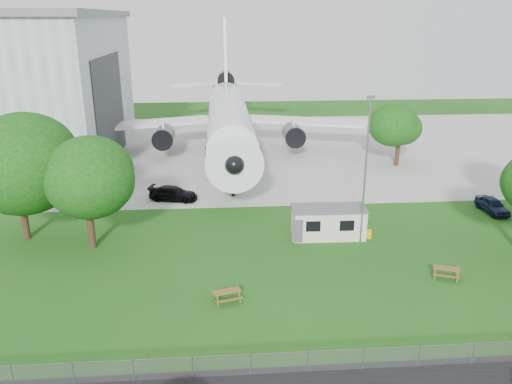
{
  "coord_description": "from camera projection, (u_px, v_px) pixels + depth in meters",
  "views": [
    {
      "loc": [
        -3.32,
        -30.92,
        17.73
      ],
      "look_at": [
        -0.39,
        8.0,
        4.0
      ],
      "focal_mm": 35.0,
      "sensor_mm": 36.0,
      "label": 1
    }
  ],
  "objects": [
    {
      "name": "tree_west_small",
      "position": [
        85.0,
        178.0,
        38.66
      ],
      "size": [
        7.23,
        7.23,
        9.53
      ],
      "color": "#382619",
      "rests_on": "ground"
    },
    {
      "name": "concrete_apron",
      "position": [
        243.0,
        149.0,
        70.95
      ],
      "size": [
        120.0,
        46.0,
        0.03
      ],
      "primitive_type": "cube",
      "color": "#B7B7B2",
      "rests_on": "ground"
    },
    {
      "name": "site_cabin",
      "position": [
        328.0,
        222.0,
        42.21
      ],
      "size": [
        6.78,
        2.83,
        2.62
      ],
      "color": "silver",
      "rests_on": "ground"
    },
    {
      "name": "picnic_east",
      "position": [
        445.0,
        277.0,
        35.92
      ],
      "size": [
        2.22,
        2.05,
        0.76
      ],
      "primitive_type": null,
      "rotation": [
        0.0,
        0.0,
        -0.37
      ],
      "color": "brown",
      "rests_on": "ground"
    },
    {
      "name": "lamp_mast",
      "position": [
        365.0,
        173.0,
        39.63
      ],
      "size": [
        0.16,
        0.16,
        12.0
      ],
      "primitive_type": "cylinder",
      "color": "slate",
      "rests_on": "ground"
    },
    {
      "name": "fence",
      "position": [
        288.0,
        373.0,
        26.27
      ],
      "size": [
        58.0,
        0.04,
        1.3
      ],
      "primitive_type": "cube",
      "color": "gray",
      "rests_on": "ground"
    },
    {
      "name": "car_ne_hatch",
      "position": [
        492.0,
        205.0,
        47.67
      ],
      "size": [
        1.88,
        4.27,
        1.43
      ],
      "primitive_type": "imported",
      "rotation": [
        0.0,
        0.0,
        0.05
      ],
      "color": "black",
      "rests_on": "ground"
    },
    {
      "name": "picnic_west",
      "position": [
        227.0,
        301.0,
        32.96
      ],
      "size": [
        2.14,
        1.93,
        0.76
      ],
      "primitive_type": null,
      "rotation": [
        0.0,
        0.0,
        0.27
      ],
      "color": "brown",
      "rests_on": "ground"
    },
    {
      "name": "tree_west_big",
      "position": [
        15.0,
        163.0,
        40.07
      ],
      "size": [
        8.87,
        8.87,
        11.09
      ],
      "color": "#382619",
      "rests_on": "ground"
    },
    {
      "name": "airliner",
      "position": [
        228.0,
        115.0,
        67.04
      ],
      "size": [
        46.36,
        47.73,
        17.69
      ],
      "color": "white",
      "rests_on": "ground"
    },
    {
      "name": "ground",
      "position": [
        270.0,
        283.0,
        35.21
      ],
      "size": [
        160.0,
        160.0,
        0.0
      ],
      "primitive_type": "plane",
      "color": "#266318"
    },
    {
      "name": "car_apron_van",
      "position": [
        173.0,
        194.0,
        50.81
      ],
      "size": [
        5.26,
        3.14,
        1.43
      ],
      "primitive_type": "imported",
      "rotation": [
        0.0,
        0.0,
        1.33
      ],
      "color": "black",
      "rests_on": "ground"
    },
    {
      "name": "tree_far_apron",
      "position": [
        400.0,
        126.0,
        61.3
      ],
      "size": [
        6.59,
        6.59,
        8.36
      ],
      "color": "#382619",
      "rests_on": "ground"
    }
  ]
}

